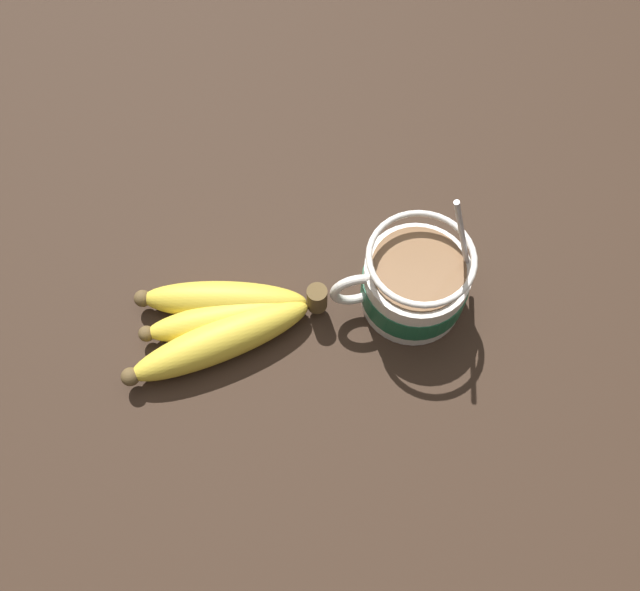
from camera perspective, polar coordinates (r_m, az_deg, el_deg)
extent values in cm
cube|color=#332319|center=(72.09, 2.17, -2.46)|extent=(132.45, 132.45, 2.83)
cylinder|color=white|center=(69.47, 7.56, 0.85)|extent=(10.10, 10.10, 6.40)
cylinder|color=#195638|center=(69.65, 7.54, 0.78)|extent=(10.30, 10.30, 3.00)
torus|color=white|center=(67.50, 2.87, 0.45)|extent=(5.01, 0.90, 5.01)
cylinder|color=#846042|center=(66.58, 7.90, 2.15)|extent=(8.90, 8.90, 0.40)
torus|color=white|center=(64.79, 8.12, 3.01)|extent=(10.10, 10.10, 0.60)
cylinder|color=#B2B2B7|center=(65.19, 11.46, 3.83)|extent=(4.64, 0.50, 15.63)
ellipsoid|color=#B2B2B7|center=(71.37, 8.77, 0.46)|extent=(3.00, 2.00, 0.80)
cylinder|color=brown|center=(68.62, -0.24, -0.23)|extent=(2.00, 2.00, 3.00)
ellipsoid|color=gold|center=(70.20, -7.64, -0.39)|extent=(16.53, 7.10, 3.78)
sphere|color=brown|center=(71.81, -14.00, -0.23)|extent=(1.70, 1.70, 1.70)
ellipsoid|color=gold|center=(69.46, -7.41, -1.89)|extent=(15.70, 3.63, 3.49)
sphere|color=brown|center=(70.27, -13.72, -2.98)|extent=(1.57, 1.57, 1.57)
ellipsoid|color=gold|center=(68.39, -7.91, -3.58)|extent=(18.36, 7.95, 3.96)
sphere|color=brown|center=(68.72, -14.93, -6.29)|extent=(1.78, 1.78, 1.78)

